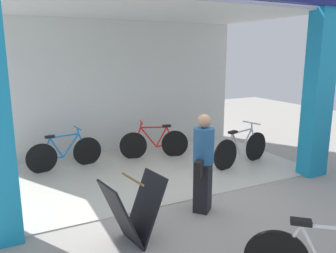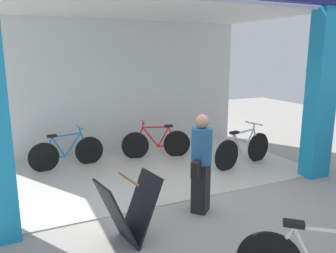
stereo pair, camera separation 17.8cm
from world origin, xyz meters
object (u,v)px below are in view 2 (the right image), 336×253
at_px(bicycle_inside_2, 67,152).
at_px(pedestrian_0, 201,163).
at_px(sandwich_board_sign, 129,211).
at_px(bicycle_inside_1, 156,143).
at_px(bicycle_inside_0, 243,150).

bearing_deg(bicycle_inside_2, pedestrian_0, -62.22).
distance_m(bicycle_inside_2, sandwich_board_sign, 3.49).
height_order(bicycle_inside_1, bicycle_inside_2, bicycle_inside_1).
bearing_deg(pedestrian_0, bicycle_inside_2, 117.78).
relative_size(bicycle_inside_2, pedestrian_0, 1.03).
height_order(bicycle_inside_0, sandwich_board_sign, bicycle_inside_0).
relative_size(bicycle_inside_0, bicycle_inside_1, 1.06).
distance_m(bicycle_inside_1, sandwich_board_sign, 3.79).
height_order(bicycle_inside_2, pedestrian_0, pedestrian_0).
xyz_separation_m(bicycle_inside_1, bicycle_inside_2, (-2.10, 0.15, -0.01)).
bearing_deg(bicycle_inside_1, pedestrian_0, -99.20).
bearing_deg(bicycle_inside_0, pedestrian_0, -142.53).
xyz_separation_m(sandwich_board_sign, pedestrian_0, (1.34, 0.40, 0.36)).
height_order(sandwich_board_sign, pedestrian_0, pedestrian_0).
distance_m(sandwich_board_sign, pedestrian_0, 1.44).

